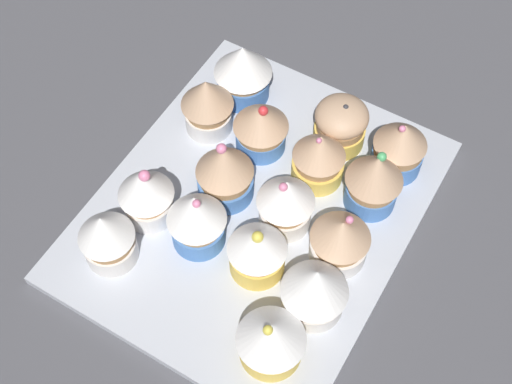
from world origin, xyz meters
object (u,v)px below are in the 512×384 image
object	(u,v)px
cupcake_8	(341,124)
cupcake_5	(257,249)
cupcake_7	(319,157)
cupcake_14	(207,104)
cupcake_12	(107,237)
cupcake_13	(146,193)
cupcake_2	(340,239)
baking_tray	(256,210)
cupcake_3	(374,180)
cupcake_4	(400,146)
cupcake_10	(226,169)
cupcake_11	(261,126)
cupcake_1	(315,289)
cupcake_6	(285,202)
cupcake_0	(271,338)
cupcake_9	(197,218)
cupcake_15	(243,71)

from	to	relation	value
cupcake_8	cupcake_5	bearing A→B (deg)	-179.65
cupcake_7	cupcake_14	size ratio (longest dim) A/B	0.95
cupcake_12	cupcake_13	distance (cm)	6.01
cupcake_8	cupcake_2	bearing A→B (deg)	-153.40
baking_tray	cupcake_5	size ratio (longest dim) A/B	5.07
cupcake_3	cupcake_4	xyz separation A→B (cm)	(5.52, -0.43, -0.46)
cupcake_14	cupcake_3	bearing A→B (deg)	-89.40
cupcake_10	cupcake_11	distance (cm)	7.08
cupcake_1	cupcake_4	bearing A→B (deg)	0.02
cupcake_2	baking_tray	bearing A→B (deg)	86.13
cupcake_2	cupcake_6	world-z (taller)	cupcake_6
cupcake_5	cupcake_0	bearing A→B (deg)	-141.50
cupcake_0	cupcake_6	xyz separation A→B (cm)	(13.02, 5.84, 0.48)
cupcake_7	cupcake_13	distance (cm)	18.45
cupcake_12	cupcake_14	size ratio (longest dim) A/B	0.95
cupcake_9	cupcake_15	world-z (taller)	cupcake_9
cupcake_3	cupcake_4	distance (cm)	5.56
baking_tray	cupcake_5	distance (cm)	8.23
cupcake_7	cupcake_12	distance (cm)	23.39
cupcake_11	cupcake_2	bearing A→B (deg)	-120.11
cupcake_0	cupcake_12	distance (cm)	19.06
cupcake_5	cupcake_10	distance (cm)	9.66
cupcake_5	cupcake_10	xyz separation A→B (cm)	(6.18, 7.42, 0.36)
cupcake_10	cupcake_11	bearing A→B (deg)	-0.70
cupcake_4	cupcake_15	distance (cm)	19.69
baking_tray	cupcake_12	xyz separation A→B (cm)	(-12.32, 9.73, 4.38)
cupcake_14	cupcake_2	bearing A→B (deg)	-109.87
cupcake_9	cupcake_12	world-z (taller)	cupcake_9
cupcake_0	cupcake_15	size ratio (longest dim) A/B	0.91
cupcake_12	cupcake_0	bearing A→B (deg)	-92.30
cupcake_13	cupcake_3	bearing A→B (deg)	-55.64
cupcake_12	cupcake_14	distance (cm)	18.93
cupcake_11	cupcake_13	distance (cm)	14.70
cupcake_6	cupcake_7	world-z (taller)	cupcake_6
cupcake_1	cupcake_5	size ratio (longest dim) A/B	0.97
cupcake_0	cupcake_1	xyz separation A→B (cm)	(6.22, -1.14, 0.30)
cupcake_8	cupcake_12	size ratio (longest dim) A/B	0.88
cupcake_1	cupcake_7	xyz separation A→B (cm)	(13.72, 6.80, -0.25)
cupcake_0	cupcake_1	world-z (taller)	cupcake_1
baking_tray	cupcake_0	size ratio (longest dim) A/B	5.44
cupcake_2	cupcake_7	distance (cm)	9.86
cupcake_5	cupcake_11	world-z (taller)	cupcake_5
cupcake_9	cupcake_10	bearing A→B (deg)	5.60
cupcake_13	cupcake_15	bearing A→B (deg)	0.01
cupcake_4	cupcake_13	world-z (taller)	cupcake_13
cupcake_3	cupcake_13	bearing A→B (deg)	124.36
cupcake_2	cupcake_14	world-z (taller)	cupcake_14
cupcake_1	cupcake_3	xyz separation A→B (cm)	(13.68, 0.44, 0.34)
cupcake_10	cupcake_5	bearing A→B (deg)	-129.77
cupcake_8	cupcake_12	xyz separation A→B (cm)	(-24.56, 13.28, 0.62)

